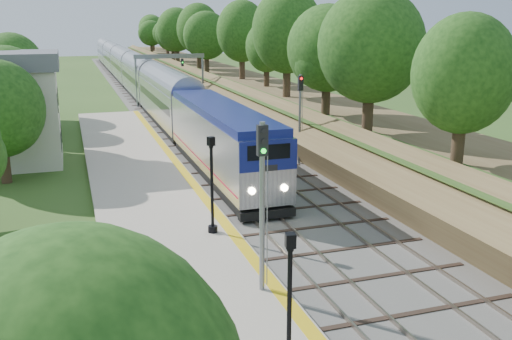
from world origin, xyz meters
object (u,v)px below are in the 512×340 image
object	(u,v)px
lamppost_far	(212,191)
signal_farside	(300,110)
train	(132,74)
lamppost_mid	(289,315)
signal_gantry	(169,66)
signal_platform	(262,189)

from	to	relation	value
lamppost_far	signal_farside	distance (m)	15.39
train	lamppost_mid	bearing A→B (deg)	-93.05
lamppost_mid	signal_farside	world-z (taller)	signal_farside
signal_gantry	lamppost_far	distance (m)	44.10
train	signal_platform	distance (m)	68.46
signal_gantry	signal_platform	xyz separation A→B (m)	(-5.37, -50.02, -0.53)
signal_gantry	train	distance (m)	18.68
lamppost_mid	signal_farside	size ratio (longest dim) A/B	0.68
signal_gantry	lamppost_mid	distance (m)	55.80
lamppost_far	signal_farside	size ratio (longest dim) A/B	0.73
signal_gantry	lamppost_far	bearing A→B (deg)	-97.41
train	signal_farside	size ratio (longest dim) A/B	19.41
train	signal_platform	world-z (taller)	signal_platform
train	lamppost_far	world-z (taller)	lamppost_far
signal_gantry	train	bearing A→B (deg)	97.67
lamppost_mid	signal_farside	distance (m)	25.90
signal_platform	signal_farside	bearing A→B (deg)	63.72
lamppost_mid	signal_platform	bearing A→B (deg)	79.10
lamppost_far	signal_platform	distance (m)	6.62
train	signal_farside	xyz separation A→B (m)	(6.20, -49.95, 1.70)
lamppost_far	train	bearing A→B (deg)	87.04
lamppost_far	signal_farside	bearing A→B (deg)	52.07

